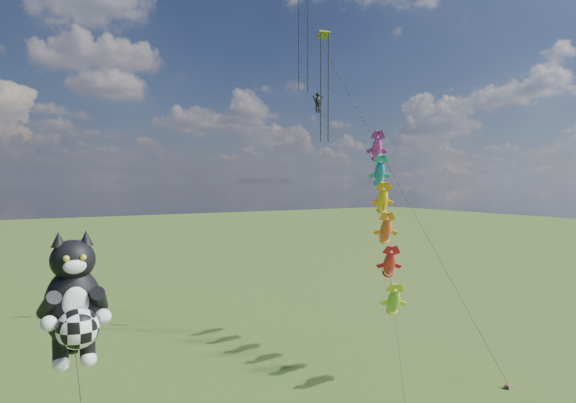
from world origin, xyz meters
TOP-DOWN VIEW (x-y plane):
  - cat_kite_rig at (-3.42, -1.65)m, footprint 2.37×4.07m
  - fish_windsock_rig at (16.20, 3.55)m, footprint 9.01×13.31m
  - parafoil_rig at (15.66, 10.35)m, footprint 4.32×17.13m

SIDE VIEW (x-z plane):
  - cat_kite_rig at x=-3.42m, z-range 2.35..12.31m
  - fish_windsock_rig at x=16.20m, z-range 1.04..18.03m
  - parafoil_rig at x=15.66m, z-range 5.73..33.15m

